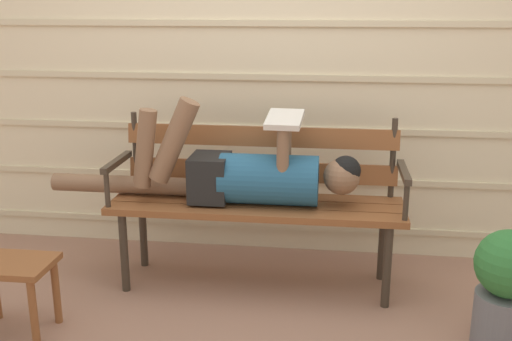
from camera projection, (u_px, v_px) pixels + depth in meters
ground_plane at (253, 294)px, 3.20m from camera, size 12.00×12.00×0.00m
house_siding at (268, 50)px, 3.51m from camera, size 5.21×0.08×2.48m
park_bench at (258, 191)px, 3.24m from camera, size 1.57×0.43×0.92m
reclining_person at (243, 173)px, 3.15m from camera, size 1.71×0.27×0.57m
footstool at (11, 277)px, 2.76m from camera, size 0.39×0.28×0.36m
potted_plant at (507, 286)px, 2.65m from camera, size 0.31×0.31×0.55m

